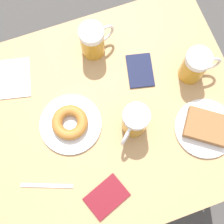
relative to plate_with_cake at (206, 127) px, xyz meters
The scene contains 11 objects.
ground_plane 0.81m from the plate_with_cake, 61.02° to the left, with size 8.00×8.00×0.00m, color #474442.
table 0.33m from the plate_with_cake, 61.02° to the left, with size 0.78×0.90×0.73m.
plate_with_cake is the anchor object (origin of this frame).
plate_with_donut 0.45m from the plate_with_cake, 68.72° to the left, with size 0.21×0.21×0.05m.
beer_mug_left 0.48m from the plate_with_cake, 32.73° to the left, with size 0.08×0.13×0.13m.
beer_mug_center 0.25m from the plate_with_cake, 68.84° to the left, with size 0.10×0.11×0.13m.
beer_mug_right 0.21m from the plate_with_cake, ahead, with size 0.08×0.13×0.13m.
napkin_folded 0.68m from the plate_with_cake, 55.24° to the left, with size 0.17×0.15×0.00m.
fork 0.55m from the plate_with_cake, 90.30° to the left, with size 0.07×0.16×0.00m.
passport_near_edge 0.40m from the plate_with_cake, 104.53° to the left, with size 0.13×0.15×0.01m.
passport_far_edge 0.30m from the plate_with_cake, 25.91° to the left, with size 0.14×0.11×0.01m.
Camera 1 is at (-0.27, 0.09, 1.75)m, focal length 50.00 mm.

